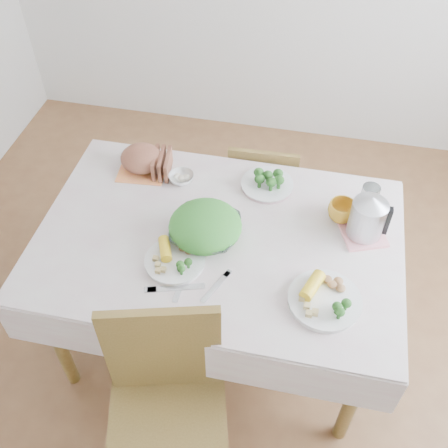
% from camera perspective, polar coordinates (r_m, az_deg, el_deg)
% --- Properties ---
extents(floor, '(3.60, 3.60, 0.00)m').
position_cam_1_polar(floor, '(2.78, -0.50, -11.81)').
color(floor, brown).
rests_on(floor, ground).
extents(dining_table, '(1.40, 0.90, 0.75)m').
position_cam_1_polar(dining_table, '(2.47, -0.56, -7.31)').
color(dining_table, brown).
rests_on(dining_table, floor).
extents(tablecloth, '(1.50, 1.00, 0.01)m').
position_cam_1_polar(tablecloth, '(2.17, -0.63, -1.45)').
color(tablecloth, beige).
rests_on(tablecloth, dining_table).
extents(chair_near, '(0.53, 0.53, 0.96)m').
position_cam_1_polar(chair_near, '(2.06, -6.14, -21.71)').
color(chair_near, brown).
rests_on(chair_near, floor).
extents(chair_far, '(0.37, 0.37, 0.80)m').
position_cam_1_polar(chair_far, '(2.85, 4.39, 4.63)').
color(chair_far, brown).
rests_on(chair_far, floor).
extents(salad_bowl, '(0.29, 0.29, 0.07)m').
position_cam_1_polar(salad_bowl, '(2.14, -2.03, -0.75)').
color(salad_bowl, white).
rests_on(salad_bowl, tablecloth).
extents(dinner_plate_left, '(0.25, 0.25, 0.02)m').
position_cam_1_polar(dinner_plate_left, '(2.07, -5.37, -4.01)').
color(dinner_plate_left, white).
rests_on(dinner_plate_left, tablecloth).
extents(dinner_plate_right, '(0.39, 0.39, 0.02)m').
position_cam_1_polar(dinner_plate_right, '(1.99, 10.89, -8.19)').
color(dinner_plate_right, white).
rests_on(dinner_plate_right, tablecloth).
extents(broccoli_plate, '(0.30, 0.30, 0.02)m').
position_cam_1_polar(broccoli_plate, '(2.37, 4.71, 4.27)').
color(broccoli_plate, beige).
rests_on(broccoli_plate, tablecloth).
extents(napkin, '(0.24, 0.24, 0.00)m').
position_cam_1_polar(napkin, '(2.49, -8.80, 6.01)').
color(napkin, '#F98E4B').
rests_on(napkin, tablecloth).
extents(bread_loaf, '(0.25, 0.24, 0.12)m').
position_cam_1_polar(bread_loaf, '(2.46, -8.95, 6.99)').
color(bread_loaf, brown).
rests_on(bread_loaf, napkin).
extents(fruit_bowl, '(0.13, 0.13, 0.04)m').
position_cam_1_polar(fruit_bowl, '(2.40, -4.66, 5.04)').
color(fruit_bowl, white).
rests_on(fruit_bowl, tablecloth).
extents(yellow_mug, '(0.15, 0.15, 0.09)m').
position_cam_1_polar(yellow_mug, '(2.25, 12.68, 1.36)').
color(yellow_mug, gold).
rests_on(yellow_mug, tablecloth).
extents(glass_tumbler, '(0.08, 0.08, 0.14)m').
position_cam_1_polar(glass_tumbler, '(2.30, 15.41, 2.41)').
color(glass_tumbler, white).
rests_on(glass_tumbler, tablecloth).
extents(pink_tray, '(0.22, 0.22, 0.01)m').
position_cam_1_polar(pink_tray, '(2.24, 14.86, -0.99)').
color(pink_tray, pink).
rests_on(pink_tray, tablecloth).
extents(electric_kettle, '(0.18, 0.18, 0.20)m').
position_cam_1_polar(electric_kettle, '(2.16, 15.43, 1.02)').
color(electric_kettle, '#B2B5BA').
rests_on(electric_kettle, pink_tray).
extents(fork_left, '(0.02, 0.17, 0.00)m').
position_cam_1_polar(fork_left, '(2.01, -4.71, -6.54)').
color(fork_left, silver).
rests_on(fork_left, tablecloth).
extents(fork_right, '(0.09, 0.17, 0.00)m').
position_cam_1_polar(fork_right, '(2.00, -0.90, -6.83)').
color(fork_right, silver).
rests_on(fork_right, tablecloth).
extents(knife, '(0.22, 0.09, 0.00)m').
position_cam_1_polar(knife, '(2.01, -5.24, -6.94)').
color(knife, silver).
rests_on(knife, tablecloth).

